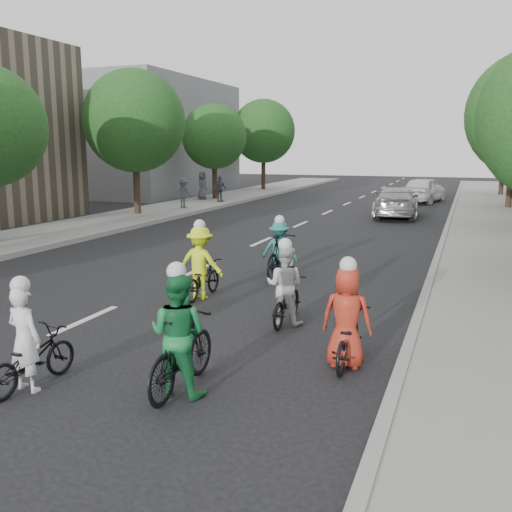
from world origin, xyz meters
The scene contains 21 objects.
ground centered at (0.00, 0.00, 0.00)m, with size 120.00×120.00×0.00m, color black.
sidewalk_left centered at (-8.00, 10.00, 0.07)m, with size 4.00×80.00×0.15m, color gray.
curb_left centered at (-6.05, 10.00, 0.09)m, with size 0.18×80.00×0.18m, color #999993.
sidewalk_right centered at (8.00, 10.00, 0.07)m, with size 4.00×80.00×0.15m, color gray.
curb_right centered at (6.05, 10.00, 0.09)m, with size 0.18×80.00×0.18m, color #999993.
bldg_sw centered at (-16.00, 28.00, 4.00)m, with size 10.00×14.00×8.00m, color slate.
tree_l_3 centered at (-8.20, 15.00, 4.52)m, with size 4.80×4.80×6.93m.
tree_l_4 centered at (-8.20, 24.00, 3.96)m, with size 4.00×4.00×5.97m.
tree_l_5 centered at (-8.20, 33.00, 4.52)m, with size 4.80×4.80×6.93m.
tree_r_3 centered at (8.80, 33.60, 4.52)m, with size 4.80×4.80×6.93m.
cyclist_0 centered at (1.28, -2.88, 0.52)m, with size 0.70×1.59×1.61m.
cyclist_1 centered at (2.37, 4.85, 0.64)m, with size 0.97×1.89×1.62m.
cyclist_2 centered at (3.67, 1.22, 0.58)m, with size 0.74×1.59×1.65m.
cyclist_3 centered at (3.28, -2.25, 0.69)m, with size 0.81×1.82×1.82m.
cyclist_4 centered at (5.20, -0.50, 0.59)m, with size 0.77×1.59×1.71m.
cyclist_5 centered at (1.37, 2.32, 0.65)m, with size 1.05×1.57×1.76m.
follow_car_lead centered at (3.54, 19.19, 0.72)m, with size 2.03×4.98×1.45m, color #A7A7AB.
follow_car_trail centered at (4.17, 27.61, 0.77)m, with size 1.81×4.51×1.54m, color white.
spectator_0 centered at (-7.30, 18.06, 0.93)m, with size 1.01×0.58×1.57m, color #4A4956.
spectator_1 centered at (-6.96, 21.95, 0.91)m, with size 0.90×0.37×1.53m, color #525260.
spectator_2 centered at (-8.60, 22.98, 1.00)m, with size 0.83×0.54×1.70m, color #4B4955.
Camera 1 is at (6.81, -8.76, 3.28)m, focal length 40.00 mm.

